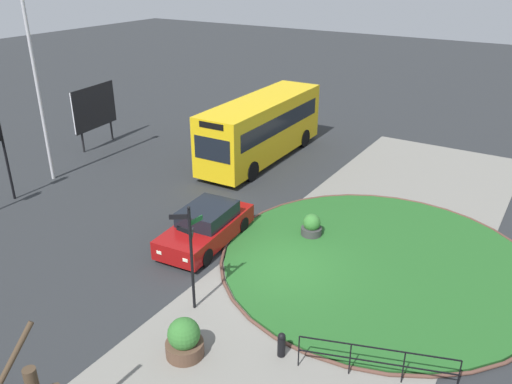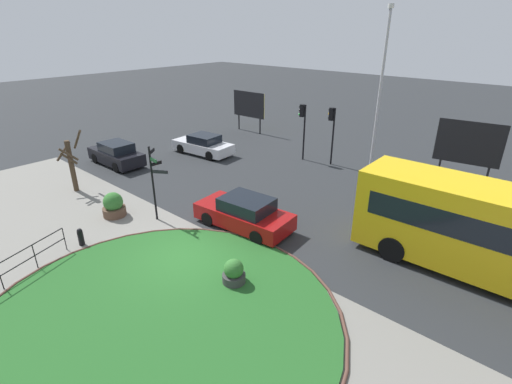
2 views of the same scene
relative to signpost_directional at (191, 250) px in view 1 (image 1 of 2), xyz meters
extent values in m
plane|color=#282B2D|center=(3.41, -1.25, -2.06)|extent=(120.00, 120.00, 0.00)
cube|color=gray|center=(3.41, -3.26, -2.05)|extent=(32.00, 7.99, 0.02)
cylinder|color=#235B23|center=(5.52, -3.99, -2.01)|extent=(11.02, 11.02, 0.10)
torus|color=brown|center=(5.52, -3.99, -2.01)|extent=(11.33, 11.33, 0.11)
cylinder|color=black|center=(-0.04, -0.05, -0.35)|extent=(0.09, 0.09, 3.42)
sphere|color=black|center=(-0.04, -0.05, 1.40)|extent=(0.10, 0.10, 0.10)
cube|color=black|center=(-0.22, 0.20, 1.13)|extent=(0.34, 0.46, 0.15)
cube|color=#195128|center=(0.25, -0.08, 0.90)|extent=(0.49, 0.08, 0.15)
cube|color=black|center=(-0.02, 0.23, 0.61)|extent=(0.07, 0.49, 0.15)
cube|color=black|center=(0.29, 0.16, 0.31)|extent=(0.61, 0.41, 0.15)
cylinder|color=black|center=(-0.47, -3.39, -1.75)|extent=(0.22, 0.22, 0.62)
sphere|color=black|center=(-0.47, -3.39, -1.40)|extent=(0.21, 0.21, 0.21)
cube|color=black|center=(0.08, -5.86, -1.07)|extent=(1.33, 3.79, 0.03)
cube|color=black|center=(0.08, -5.86, -1.51)|extent=(1.33, 3.79, 0.03)
cylinder|color=black|center=(-0.57, -3.97, -1.56)|extent=(0.04, 0.04, 1.00)
cylinder|color=black|center=(-0.14, -5.23, -1.56)|extent=(0.04, 0.04, 1.00)
cylinder|color=black|center=(0.29, -6.49, -1.56)|extent=(0.04, 0.04, 1.00)
cylinder|color=black|center=(0.73, -7.75, -1.56)|extent=(0.04, 0.04, 1.00)
cube|color=yellow|center=(12.33, 5.03, -0.29)|extent=(9.21, 2.63, 2.99)
cube|color=black|center=(12.36, 3.81, 0.13)|extent=(8.06, 0.21, 0.88)
cube|color=black|center=(12.30, 6.24, 0.13)|extent=(8.06, 0.21, 0.88)
cube|color=black|center=(7.74, 4.92, -0.14)|extent=(0.07, 1.97, 1.10)
cube|color=black|center=(7.74, 4.92, 0.99)|extent=(0.05, 1.32, 0.28)
cylinder|color=black|center=(9.42, 3.85, -1.56)|extent=(1.01, 0.32, 1.00)
cylinder|color=black|center=(9.37, 6.06, -1.56)|extent=(1.01, 0.32, 1.00)
cylinder|color=black|center=(15.28, 3.99, -1.56)|extent=(1.01, 0.32, 1.00)
cylinder|color=black|center=(15.23, 6.20, -1.56)|extent=(1.01, 0.32, 1.00)
cube|color=maroon|center=(3.43, 2.08, -1.53)|extent=(4.50, 2.18, 0.70)
cube|color=black|center=(3.60, 2.10, -0.91)|extent=(2.26, 1.78, 0.56)
cube|color=#EAEACC|center=(1.29, 1.36, -1.50)|extent=(0.04, 0.20, 0.12)
cube|color=#EAEACC|center=(1.20, 2.45, -1.50)|extent=(0.04, 0.20, 0.12)
cylinder|color=black|center=(2.15, 1.14, -1.74)|extent=(0.66, 0.27, 0.64)
cylinder|color=black|center=(2.01, 2.81, -1.74)|extent=(0.66, 0.27, 0.64)
cylinder|color=black|center=(4.84, 1.36, -1.74)|extent=(0.66, 0.27, 0.64)
cylinder|color=black|center=(4.71, 3.03, -1.74)|extent=(0.66, 0.27, 0.64)
cylinder|color=black|center=(2.00, 11.84, -0.26)|extent=(0.11, 0.11, 3.60)
cylinder|color=#B7B7BC|center=(4.48, 12.31, 2.44)|extent=(0.16, 0.16, 9.00)
cylinder|color=black|center=(7.91, 14.02, -0.92)|extent=(0.12, 0.12, 2.29)
cylinder|color=black|center=(10.36, 14.34, -0.92)|extent=(0.12, 0.12, 2.29)
cube|color=silver|center=(9.14, 14.18, 0.22)|extent=(3.27, 0.54, 2.29)
cube|color=black|center=(9.15, 14.11, 0.22)|extent=(3.36, 0.46, 2.39)
cylinder|color=#383838|center=(5.95, -1.12, -1.86)|extent=(0.81, 0.81, 0.40)
sphere|color=#33702D|center=(5.95, -1.12, -1.44)|extent=(0.69, 0.69, 0.69)
cylinder|color=brown|center=(-1.83, -1.14, -1.84)|extent=(1.05, 1.05, 0.44)
sphere|color=#33702D|center=(-1.83, -1.14, -1.34)|extent=(0.89, 0.89, 0.89)
cylinder|color=#423323|center=(-6.06, -0.41, 0.69)|extent=(1.19, 0.15, 1.21)
camera|label=1|loc=(-10.20, -8.64, 7.88)|focal=36.28mm
camera|label=2|loc=(13.60, -8.70, 6.17)|focal=26.63mm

